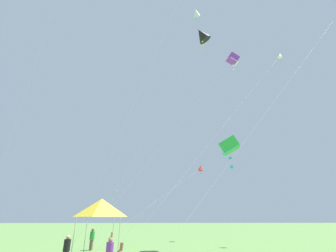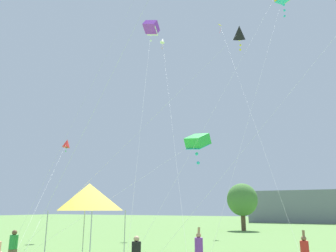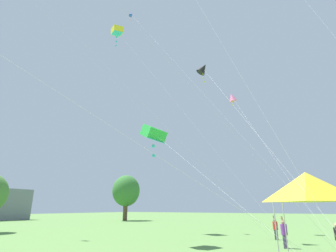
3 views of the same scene
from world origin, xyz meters
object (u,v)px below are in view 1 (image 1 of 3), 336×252
at_px(kite_red_diamond_1, 201,168).
at_px(kite_purple_box_6, 233,59).
at_px(person_black_shirt, 66,249).
at_px(kite_white_diamond_9, 196,13).
at_px(kite_white_diamond_4, 280,56).
at_px(person_green_shirt, 92,238).
at_px(kite_black_diamond_3, 202,35).
at_px(kite_green_box_10, 230,146).
at_px(festival_tent, 101,208).
at_px(person_purple_shirt, 109,252).

bearing_deg(kite_red_diamond_1, kite_purple_box_6, 27.00).
bearing_deg(person_black_shirt, kite_white_diamond_9, -12.89).
bearing_deg(kite_white_diamond_4, person_green_shirt, -80.95).
relative_size(kite_purple_box_6, kite_white_diamond_9, 0.85).
xyz_separation_m(kite_black_diamond_3, kite_green_box_10, (-4.33, 2.55, -7.03)).
xyz_separation_m(person_black_shirt, kite_red_diamond_1, (-14.93, 10.98, 7.99)).
height_order(person_green_shirt, kite_black_diamond_3, kite_black_diamond_3).
distance_m(person_green_shirt, kite_green_box_10, 14.50).
height_order(person_black_shirt, kite_green_box_10, kite_green_box_10).
relative_size(person_green_shirt, kite_black_diamond_3, 0.11).
xyz_separation_m(kite_white_diamond_9, kite_green_box_10, (3.02, 1.38, -17.68)).
xyz_separation_m(festival_tent, kite_green_box_10, (2.10, 10.07, 4.50)).
bearing_deg(kite_green_box_10, kite_purple_box_6, 150.38).
distance_m(festival_tent, kite_white_diamond_9, 23.83).
bearing_deg(festival_tent, person_green_shirt, -158.24).
height_order(kite_black_diamond_3, kite_purple_box_6, kite_purple_box_6).
relative_size(festival_tent, kite_white_diamond_4, 0.16).
height_order(festival_tent, person_purple_shirt, festival_tent).
bearing_deg(person_green_shirt, kite_green_box_10, 125.12).
xyz_separation_m(kite_black_diamond_3, kite_white_diamond_9, (-7.35, 1.16, 10.65)).
xyz_separation_m(kite_red_diamond_1, kite_purple_box_6, (7.17, 3.65, 12.59)).
bearing_deg(kite_white_diamond_4, kite_red_diamond_1, -109.85).
distance_m(person_purple_shirt, kite_white_diamond_9, 26.22).
height_order(person_black_shirt, kite_white_diamond_9, kite_white_diamond_9).
relative_size(kite_black_diamond_3, kite_white_diamond_4, 0.62).
relative_size(person_black_shirt, kite_white_diamond_9, 0.06).
bearing_deg(person_black_shirt, festival_tent, 37.47).
distance_m(person_green_shirt, person_black_shirt, 6.96).
xyz_separation_m(person_green_shirt, kite_purple_box_6, (-0.81, 15.08, 20.53)).
bearing_deg(person_black_shirt, person_purple_shirt, -67.57).
bearing_deg(kite_red_diamond_1, kite_black_diamond_3, -8.04).
xyz_separation_m(person_green_shirt, person_black_shirt, (6.95, 0.45, -0.04)).
xyz_separation_m(kite_black_diamond_3, kite_purple_box_6, (-10.71, 6.17, 6.58)).
height_order(person_purple_shirt, kite_black_diamond_3, kite_black_diamond_3).
relative_size(person_green_shirt, kite_purple_box_6, 0.08).
bearing_deg(festival_tent, kite_green_box_10, 78.24).
height_order(kite_purple_box_6, kite_green_box_10, kite_purple_box_6).
bearing_deg(person_green_shirt, kite_black_diamond_3, 103.05).
bearing_deg(person_green_shirt, festival_tent, 82.81).
bearing_deg(kite_green_box_10, kite_white_diamond_4, 128.14).
bearing_deg(kite_red_diamond_1, kite_green_box_10, 0.10).
relative_size(kite_red_diamond_1, kite_green_box_10, 1.01).
bearing_deg(festival_tent, kite_white_diamond_4, 108.17).
bearing_deg(kite_purple_box_6, kite_white_diamond_4, 109.48).
xyz_separation_m(person_black_shirt, kite_black_diamond_3, (2.95, 8.46, 13.99)).
distance_m(person_purple_shirt, kite_purple_box_6, 25.46).
distance_m(kite_red_diamond_1, kite_black_diamond_3, 19.02).
xyz_separation_m(kite_red_diamond_1, kite_black_diamond_3, (17.87, -2.52, 6.00)).
distance_m(kite_black_diamond_3, kite_white_diamond_4, 22.04).
bearing_deg(kite_white_diamond_9, kite_green_box_10, 24.55).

